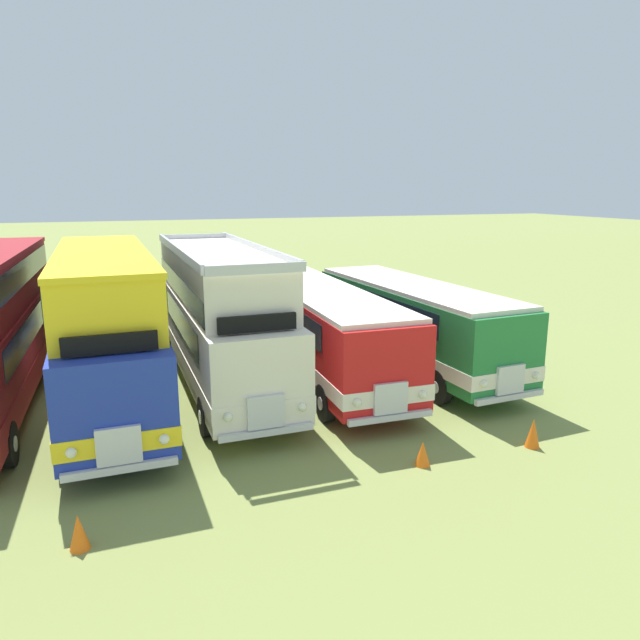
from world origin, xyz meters
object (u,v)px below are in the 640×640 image
Objects in this scene: bus_seventh_in_row at (318,323)px; bus_eighth_in_row at (411,319)px; bus_sixth_in_row at (219,314)px; cone_far_end at (423,453)px; cone_near_end at (533,433)px; bus_fifth_in_row at (107,320)px; cone_mid_row at (79,532)px.

bus_seventh_in_row is 1.11× the size of bus_eighth_in_row.
bus_seventh_in_row is at bearing 1.61° from bus_sixth_in_row.
cone_near_end is at bearing -1.36° from cone_far_end.
cone_near_end is 3.02m from cone_far_end.
bus_seventh_in_row and bus_eighth_in_row have the same top height.
bus_fifth_in_row reaches higher than cone_near_end.
bus_sixth_in_row is 1.04× the size of bus_eighth_in_row.
bus_eighth_in_row is 7.73m from cone_far_end.
bus_fifth_in_row is 15.68× the size of cone_near_end.
bus_sixth_in_row is 8.11m from cone_far_end.
cone_near_end is at bearing -67.79° from bus_seventh_in_row.
bus_fifth_in_row is 7.84m from cone_mid_row.
bus_seventh_in_row is at bearing 112.21° from cone_near_end.
cone_mid_row reaches higher than cone_far_end.
bus_eighth_in_row is (3.32, -0.42, -0.01)m from bus_seventh_in_row.
cone_mid_row is at bearing -116.96° from bus_sixth_in_row.
bus_seventh_in_row is 17.37× the size of cone_mid_row.
bus_fifth_in_row is 1.12× the size of bus_eighth_in_row.
cone_far_end is at bearing -45.73° from bus_fifth_in_row.
bus_seventh_in_row is 7.37m from cone_far_end.
cone_far_end is at bearing 178.64° from cone_near_end.
bus_eighth_in_row is at bearing -2.78° from bus_sixth_in_row.
bus_eighth_in_row reaches higher than cone_far_end.
bus_sixth_in_row is 14.57× the size of cone_near_end.
bus_seventh_in_row is at bearing 172.86° from bus_eighth_in_row.
cone_far_end is (3.28, -7.12, -2.07)m from bus_sixth_in_row.
bus_seventh_in_row is (6.65, 0.44, -0.72)m from bus_fifth_in_row.
bus_sixth_in_row is at bearing 114.72° from cone_far_end.
bus_eighth_in_row is at bearing 63.67° from cone_far_end.
bus_sixth_in_row reaches higher than cone_near_end.
cone_mid_row is (-0.67, -7.51, -2.15)m from bus_fifth_in_row.
bus_fifth_in_row is 17.51× the size of cone_mid_row.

